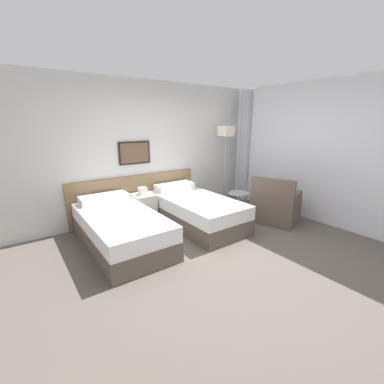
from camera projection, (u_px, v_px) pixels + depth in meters
ground_plane at (215, 249)px, 4.00m from camera, size 16.00×16.00×0.00m
wall_headboard at (150, 153)px, 5.25m from camera, size 10.00×0.10×2.70m
wall_window at (318, 153)px, 4.93m from camera, size 0.21×4.52×2.70m
bed_near_door at (121, 229)px, 4.07m from camera, size 1.03×2.00×0.66m
bed_near_window at (196, 210)px, 4.91m from camera, size 1.03×2.00×0.66m
nightstand at (144, 207)px, 5.05m from camera, size 0.41×0.44×0.69m
floor_lamp at (226, 138)px, 5.76m from camera, size 0.28×0.28×1.82m
side_table at (238, 201)px, 5.16m from camera, size 0.42×0.42×0.55m
armchair at (275, 207)px, 5.02m from camera, size 0.96×1.00×0.92m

